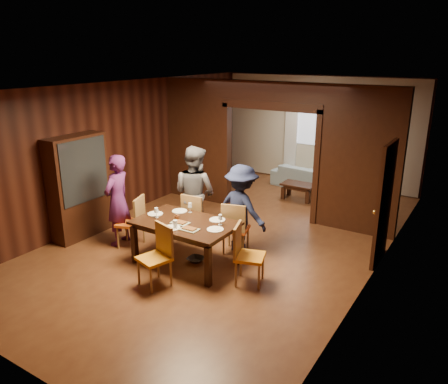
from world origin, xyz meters
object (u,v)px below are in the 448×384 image
Objects in this scene: coffee_table at (298,191)px; chair_far_r at (236,227)px; person_purple at (117,200)px; dining_table at (186,243)px; person_grey at (195,193)px; sofa at (310,178)px; chair_far_l at (197,217)px; hutch at (79,187)px; chair_left at (130,221)px; chair_near at (154,257)px; person_navy at (241,209)px; chair_right at (250,255)px.

chair_far_r reaches higher than coffee_table.
dining_table is (1.55, 0.02, -0.48)m from person_purple.
person_purple is at bearing 47.92° from person_grey.
dining_table is (-0.17, -5.22, 0.09)m from sofa.
chair_far_l is (-0.65, -3.34, 0.28)m from coffee_table.
sofa is at bearing -93.90° from person_grey.
person_purple is 2.25m from chair_far_r.
person_grey is 1.09m from chair_far_r.
coffee_table is at bearing 147.76° from person_purple.
coffee_table is (0.10, -1.02, -0.09)m from sofa.
chair_far_r is 0.48× the size of hutch.
person_grey is 0.46m from chair_far_l.
chair_left is 1.00× the size of chair_near.
chair_near is (0.54, -1.83, -0.43)m from person_grey.
person_grey is at bearing 120.58° from chair_left.
dining_table is 2.54m from hutch.
hutch is (-1.96, -1.10, 0.08)m from person_grey.
chair_far_r is at bearing 95.47° from chair_left.
dining_table reaches higher than sofa.
chair_left is at bearing 37.46° from chair_far_l.
hutch is at bearing 2.25° from chair_far_r.
chair_far_l is at bearing -100.94° from coffee_table.
chair_left and chair_far_r have the same top height.
person_grey is 1.13× the size of person_navy.
chair_right is 1.15m from chair_far_r.
sofa is (0.67, 4.25, -0.62)m from person_grey.
coffee_table is at bearing -106.02° from chair_far_l.
person_navy is at bearing 105.51° from person_purple.
person_purple is 1.77× the size of chair_far_r.
dining_table is 1.74× the size of chair_far_l.
person_grey is (1.06, 0.98, 0.05)m from person_purple.
chair_far_l is (1.18, 0.87, -0.38)m from person_purple.
person_navy is at bearing 179.65° from chair_far_l.
chair_right is 1.00× the size of chair_near.
person_navy reaches higher than coffee_table.
person_grey reaches higher than chair_near.
hutch reaches higher than person_navy.
person_purple is 1.63m from dining_table.
person_purple is at bearing -113.41° from coffee_table.
sofa is 5.22m from dining_table.
chair_left is 1.00× the size of chair_far_l.
person_grey is 1.05m from person_navy.
chair_far_l is at bearing 120.21° from chair_near.
chair_right is (0.71, -0.95, -0.32)m from person_navy.
person_purple is 1.52m from chair_far_l.
chair_right is 1.85m from chair_far_l.
chair_left and chair_far_l have the same top height.
coffee_table is (1.83, 4.22, -0.66)m from person_purple.
hutch reaches higher than sofa.
person_purple is 0.94× the size of person_grey.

